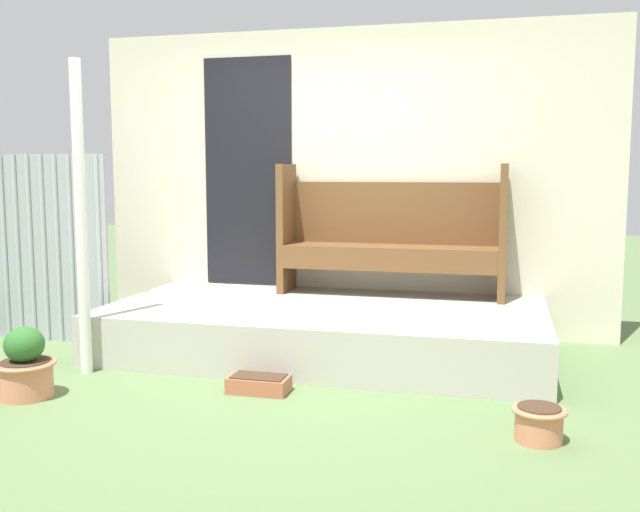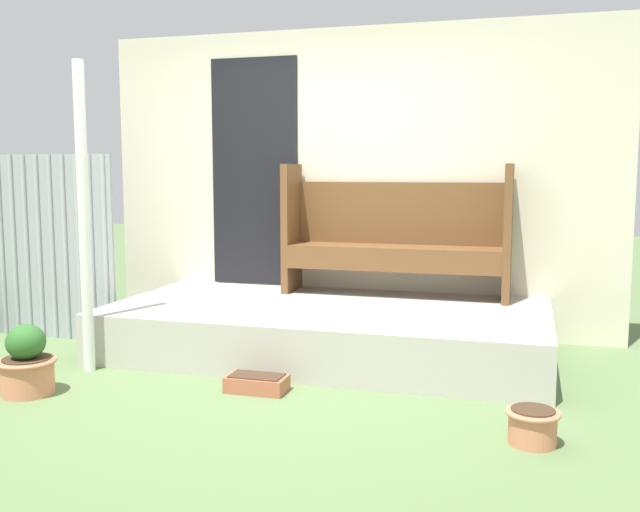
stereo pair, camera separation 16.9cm
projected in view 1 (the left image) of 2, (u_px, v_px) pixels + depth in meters
The scene contains 8 objects.
ground_plane at pixel (268, 383), 4.73m from camera, with size 24.00×24.00×0.00m, color #5B7547.
porch_slab at pixel (325, 330), 5.46m from camera, with size 3.29×1.65×0.37m.
house_wall at pixel (344, 182), 6.15m from camera, with size 4.49×0.08×2.60m.
support_post at pixel (81, 219), 4.84m from camera, with size 0.08×0.08×2.14m.
bench at pixel (391, 231), 5.87m from camera, with size 1.85×0.41×1.08m.
flower_pot_left at pixel (25, 367), 4.40m from camera, with size 0.37×0.37×0.45m.
flower_pot_middle at pixel (539, 422), 3.70m from camera, with size 0.28×0.28×0.19m.
planter_box_rect at pixel (259, 384), 4.52m from camera, with size 0.38×0.21×0.11m.
Camera 1 is at (1.47, -4.37, 1.41)m, focal length 40.00 mm.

